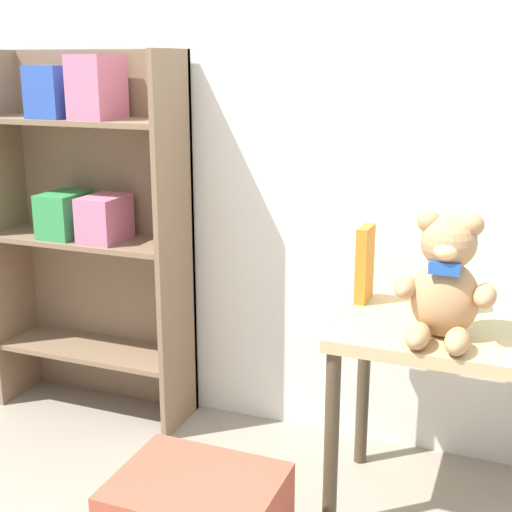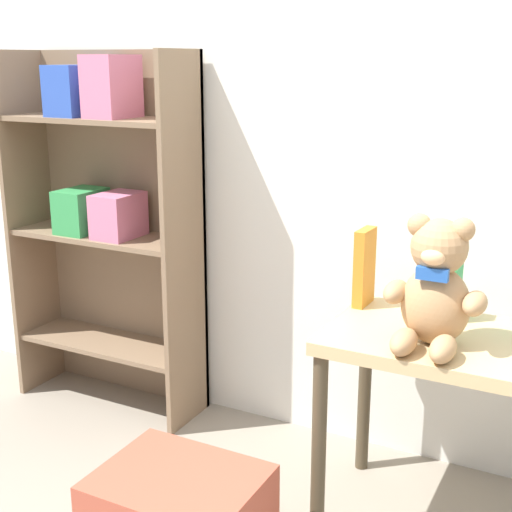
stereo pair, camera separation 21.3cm
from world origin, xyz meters
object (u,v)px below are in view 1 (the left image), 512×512
(bookshelf_side, at_px, (92,211))
(teddy_bear, at_px, (445,282))
(display_table, at_px, (444,360))
(book_standing_green, at_px, (455,280))
(book_standing_orange, at_px, (365,264))

(bookshelf_side, relative_size, teddy_bear, 3.92)
(display_table, xyz_separation_m, book_standing_green, (-0.00, 0.14, 0.19))
(teddy_bear, bearing_deg, display_table, 88.80)
(book_standing_orange, bearing_deg, display_table, -25.28)
(book_standing_orange, relative_size, book_standing_green, 1.23)
(bookshelf_side, bearing_deg, book_standing_orange, -5.20)
(bookshelf_side, relative_size, display_table, 2.25)
(bookshelf_side, relative_size, book_standing_green, 7.01)
(bookshelf_side, relative_size, book_standing_orange, 5.71)
(book_standing_orange, height_order, book_standing_green, book_standing_orange)
(display_table, xyz_separation_m, book_standing_orange, (-0.26, 0.13, 0.21))
(display_table, relative_size, book_standing_green, 3.12)
(book_standing_green, bearing_deg, book_standing_orange, 179.99)
(book_standing_green, bearing_deg, teddy_bear, -92.58)
(display_table, distance_m, book_standing_green, 0.24)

